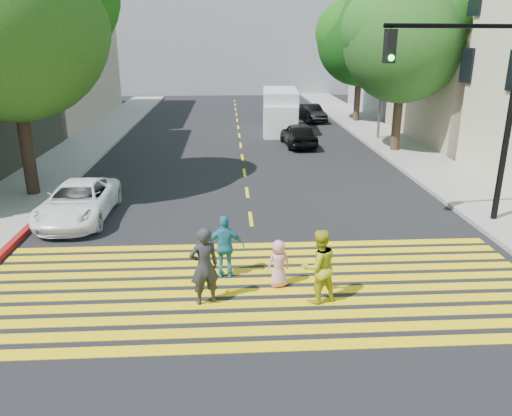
{
  "coord_description": "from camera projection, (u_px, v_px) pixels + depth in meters",
  "views": [
    {
      "loc": [
        -0.71,
        -9.4,
        5.62
      ],
      "look_at": [
        0.0,
        3.0,
        1.4
      ],
      "focal_mm": 35.0,
      "sensor_mm": 36.0,
      "label": 1
    }
  ],
  "objects": [
    {
      "name": "silver_car",
      "position": [
        279.0,
        108.0,
        38.06
      ],
      "size": [
        1.87,
        4.46,
        1.28
      ],
      "primitive_type": "imported",
      "rotation": [
        0.0,
        0.0,
        3.12
      ],
      "color": "#ADAEB7",
      "rests_on": "ground"
    },
    {
      "name": "pedestrian_extra",
      "position": [
        225.0,
        246.0,
        12.22
      ],
      "size": [
        0.94,
        0.4,
        1.59
      ],
      "primitive_type": "imported",
      "rotation": [
        0.0,
        0.0,
        3.13
      ],
      "color": "teal",
      "rests_on": "ground"
    },
    {
      "name": "white_van",
      "position": [
        280.0,
        112.0,
        31.35
      ],
      "size": [
        2.48,
        5.67,
        2.61
      ],
      "rotation": [
        0.0,
        0.0,
        -0.08
      ],
      "color": "silver",
      "rests_on": "ground"
    },
    {
      "name": "backdrop_block",
      "position": [
        232.0,
        35.0,
        54.17
      ],
      "size": [
        30.0,
        8.0,
        12.0
      ],
      "primitive_type": "cube",
      "color": "gray",
      "rests_on": "ground"
    },
    {
      "name": "dark_car_parked",
      "position": [
        311.0,
        113.0,
        35.61
      ],
      "size": [
        1.88,
        3.82,
        1.21
      ],
      "primitive_type": "imported",
      "rotation": [
        0.0,
        0.0,
        0.17
      ],
      "color": "black",
      "rests_on": "ground"
    },
    {
      "name": "curb_red",
      "position": [
        36.0,
        221.0,
        16.0
      ],
      "size": [
        0.2,
        8.0,
        0.16
      ],
      "primitive_type": "cube",
      "color": "maroon",
      "rests_on": "ground"
    },
    {
      "name": "pedestrian_woman",
      "position": [
        319.0,
        266.0,
        11.0
      ],
      "size": [
        1.01,
        0.9,
        1.72
      ],
      "primitive_type": "imported",
      "rotation": [
        0.0,
        0.0,
        3.49
      ],
      "color": "gold",
      "rests_on": "ground"
    },
    {
      "name": "ground",
      "position": [
        264.0,
        314.0,
        10.73
      ],
      "size": [
        120.0,
        120.0,
        0.0
      ],
      "primitive_type": "plane",
      "color": "black"
    },
    {
      "name": "crosswalk",
      "position": [
        260.0,
        286.0,
        11.93
      ],
      "size": [
        13.4,
        5.3,
        0.01
      ],
      "color": "yellow",
      "rests_on": "ground"
    },
    {
      "name": "traffic_signal",
      "position": [
        478.0,
        93.0,
        14.54
      ],
      "size": [
        4.34,
        0.85,
        6.38
      ],
      "rotation": [
        0.0,
        0.0,
        0.12
      ],
      "color": "black",
      "rests_on": "ground"
    },
    {
      "name": "sidewalk_right",
      "position": [
        409.0,
        154.0,
        25.34
      ],
      "size": [
        3.0,
        60.0,
        0.15
      ],
      "primitive_type": "cube",
      "color": "gray",
      "rests_on": "ground"
    },
    {
      "name": "tree_right_far",
      "position": [
        362.0,
        36.0,
        33.57
      ],
      "size": [
        7.3,
        6.94,
        8.55
      ],
      "rotation": [
        0.0,
        0.0,
        -0.2
      ],
      "color": "black",
      "rests_on": "ground"
    },
    {
      "name": "pedestrian_man",
      "position": [
        204.0,
        266.0,
        10.9
      ],
      "size": [
        0.76,
        0.62,
        1.8
      ],
      "primitive_type": "imported",
      "rotation": [
        0.0,
        0.0,
        3.46
      ],
      "color": "#28292C",
      "rests_on": "ground"
    },
    {
      "name": "pedestrian_child",
      "position": [
        279.0,
        264.0,
        11.77
      ],
      "size": [
        0.66,
        0.54,
        1.17
      ],
      "primitive_type": "imported",
      "rotation": [
        0.0,
        0.0,
        3.48
      ],
      "color": "pink",
      "rests_on": "ground"
    },
    {
      "name": "building_right_grey",
      "position": [
        431.0,
        47.0,
        38.29
      ],
      "size": [
        10.0,
        10.0,
        10.0
      ],
      "primitive_type": "cube",
      "color": "gray",
      "rests_on": "ground"
    },
    {
      "name": "dark_car_near",
      "position": [
        299.0,
        134.0,
        27.3
      ],
      "size": [
        1.82,
        3.94,
        1.31
      ],
      "primitive_type": "imported",
      "rotation": [
        0.0,
        0.0,
        3.22
      ],
      "color": "black",
      "rests_on": "ground"
    },
    {
      "name": "building_left_tan",
      "position": [
        6.0,
        48.0,
        34.72
      ],
      "size": [
        12.0,
        16.0,
        10.0
      ],
      "primitive_type": "cube",
      "color": "tan",
      "rests_on": "ground"
    },
    {
      "name": "white_sedan",
      "position": [
        78.0,
        201.0,
        16.21
      ],
      "size": [
        2.04,
        4.37,
        1.21
      ],
      "primitive_type": "imported",
      "rotation": [
        0.0,
        0.0,
        -0.01
      ],
      "color": "white",
      "rests_on": "ground"
    },
    {
      "name": "sidewalk_left",
      "position": [
        102.0,
        133.0,
        31.04
      ],
      "size": [
        3.0,
        40.0,
        0.15
      ],
      "primitive_type": "cube",
      "color": "gray",
      "rests_on": "ground"
    },
    {
      "name": "lane_line",
      "position": [
        239.0,
        131.0,
        31.99
      ],
      "size": [
        0.12,
        34.4,
        0.01
      ],
      "color": "yellow",
      "rests_on": "ground"
    },
    {
      "name": "building_right_tan",
      "position": [
        507.0,
        51.0,
        27.89
      ],
      "size": [
        10.0,
        10.0,
        10.0
      ],
      "primitive_type": "cube",
      "color": "tan",
      "rests_on": "ground"
    },
    {
      "name": "tree_left",
      "position": [
        9.0,
        10.0,
        16.68
      ],
      "size": [
        8.85,
        8.85,
        9.71
      ],
      "rotation": [
        0.0,
        0.0,
        0.41
      ],
      "color": "black",
      "rests_on": "ground"
    },
    {
      "name": "tree_right_near",
      "position": [
        406.0,
        35.0,
        24.24
      ],
      "size": [
        7.5,
        7.18,
        8.56
      ],
      "rotation": [
        0.0,
        0.0,
        -0.26
      ],
      "color": "#3B221A",
      "rests_on": "ground"
    },
    {
      "name": "street_lamp",
      "position": [
        381.0,
        57.0,
        27.64
      ],
      "size": [
        1.85,
        0.36,
        8.17
      ],
      "rotation": [
        0.0,
        0.0,
        0.1
      ],
      "color": "gray",
      "rests_on": "ground"
    }
  ]
}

